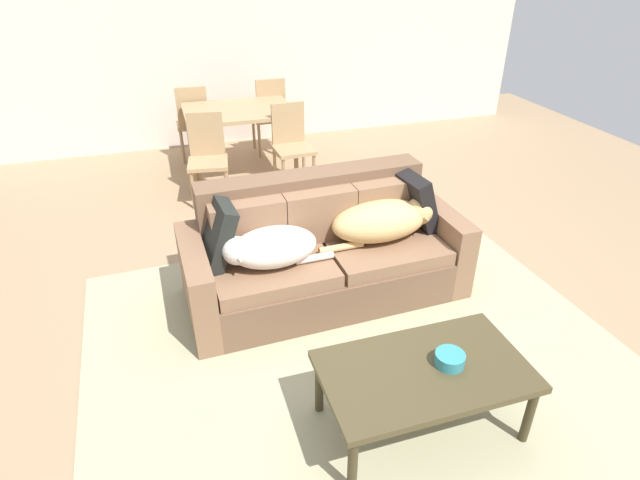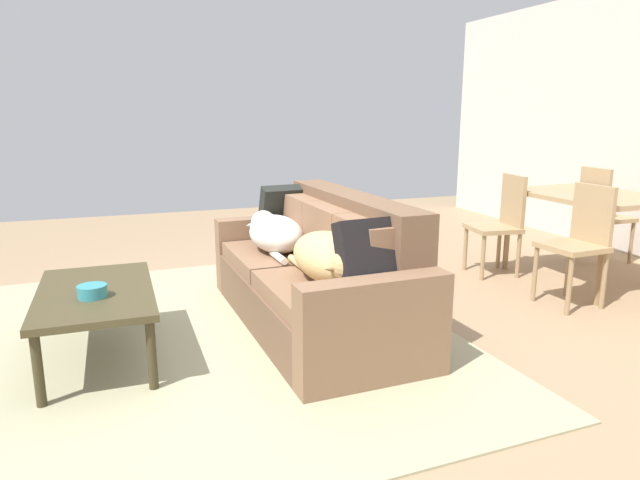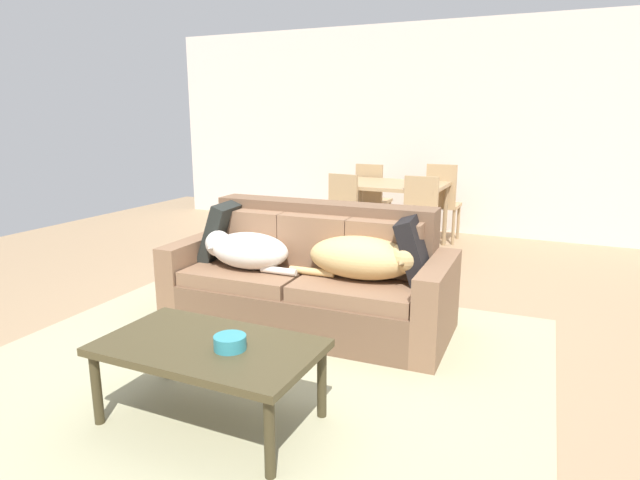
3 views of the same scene
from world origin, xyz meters
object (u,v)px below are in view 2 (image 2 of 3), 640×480
object	(u,v)px
dog_on_right_cushion	(332,258)
coffee_table	(96,298)
couch	(319,276)
dining_chair_near_left	(501,220)
dining_chair_near_right	(580,239)
throw_pillow_by_right_arm	(378,260)
dining_table	(591,202)
dog_on_left_cushion	(274,233)
dining_chair_far_left	(601,211)
throw_pillow_by_left_arm	(288,213)
bowl_on_coffee_table	(92,291)

from	to	relation	value
dog_on_right_cushion	coffee_table	world-z (taller)	dog_on_right_cushion
couch	dog_on_right_cushion	world-z (taller)	couch
dining_chair_near_left	dining_chair_near_right	size ratio (longest dim) A/B	0.98
throw_pillow_by_right_arm	dining_table	distance (m)	2.64
dog_on_left_cushion	dining_chair_far_left	distance (m)	3.35
coffee_table	dining_chair_near_right	distance (m)	3.42
dog_on_right_cushion	dining_table	distance (m)	2.69
throw_pillow_by_left_arm	dining_table	size ratio (longest dim) A/B	0.39
dining_chair_near_left	coffee_table	bearing A→B (deg)	-69.63
dog_on_left_cushion	bowl_on_coffee_table	size ratio (longest dim) A/B	4.80
bowl_on_coffee_table	dining_chair_near_left	distance (m)	3.51
couch	dog_on_left_cushion	xyz separation A→B (m)	(-0.44, -0.19, 0.23)
throw_pillow_by_left_arm	bowl_on_coffee_table	distance (m)	1.79
couch	throw_pillow_by_right_arm	world-z (taller)	couch
dining_chair_near_right	bowl_on_coffee_table	bearing A→B (deg)	-93.33
dining_table	throw_pillow_by_right_arm	bearing A→B (deg)	-68.97
throw_pillow_by_right_arm	bowl_on_coffee_table	size ratio (longest dim) A/B	2.86
throw_pillow_by_left_arm	throw_pillow_by_right_arm	bearing A→B (deg)	1.96
couch	throw_pillow_by_right_arm	xyz separation A→B (m)	(0.77, 0.07, 0.30)
dog_on_right_cushion	throw_pillow_by_left_arm	size ratio (longest dim) A/B	1.98
dining_chair_near_left	dining_chair_far_left	world-z (taller)	dining_chair_far_left
dog_on_left_cushion	throw_pillow_by_right_arm	xyz separation A→B (m)	(1.21, 0.26, 0.07)
dog_on_left_cushion	coffee_table	bearing A→B (deg)	-67.73
couch	dog_on_right_cushion	size ratio (longest dim) A/B	2.27
couch	dog_on_right_cushion	distance (m)	0.52
throw_pillow_by_right_arm	dining_table	world-z (taller)	throw_pillow_by_right_arm
throw_pillow_by_left_arm	throw_pillow_by_right_arm	world-z (taller)	throw_pillow_by_left_arm
couch	dining_chair_near_left	size ratio (longest dim) A/B	2.34
dining_chair_far_left	bowl_on_coffee_table	bearing A→B (deg)	102.13
bowl_on_coffee_table	dining_table	xyz separation A→B (m)	(-0.43, 3.97, 0.22)
throw_pillow_by_left_arm	dining_chair_near_left	xyz separation A→B (m)	(0.16, 1.95, -0.16)
coffee_table	dining_chair_far_left	bearing A→B (deg)	99.37
throw_pillow_by_right_arm	dining_chair_near_left	distance (m)	2.35
dog_on_right_cushion	dining_chair_near_left	world-z (taller)	dining_chair_near_left
dog_on_right_cushion	bowl_on_coffee_table	world-z (taller)	dog_on_right_cushion
dining_chair_near_right	dining_chair_near_left	bearing A→B (deg)	178.70
dog_on_left_cushion	dining_chair_near_right	xyz separation A→B (m)	(0.73, 2.18, -0.06)
dog_on_left_cushion	dining_chair_near_right	bearing A→B (deg)	69.57
dining_chair_near_left	dining_chair_far_left	size ratio (longest dim) A/B	0.97
throw_pillow_by_right_arm	dining_table	bearing A→B (deg)	111.03
throw_pillow_by_left_arm	coffee_table	xyz separation A→B (m)	(0.89, -1.44, -0.26)
throw_pillow_by_right_arm	couch	bearing A→B (deg)	-174.82
coffee_table	dining_chair_far_left	xyz separation A→B (m)	(-0.76, 4.58, 0.12)
dining_chair_near_right	throw_pillow_by_left_arm	bearing A→B (deg)	-121.04
dining_chair_near_left	dining_chair_near_right	bearing A→B (deg)	9.69
bowl_on_coffee_table	dining_chair_far_left	world-z (taller)	dining_chair_far_left
throw_pillow_by_right_arm	bowl_on_coffee_table	xyz separation A→B (m)	(-0.52, -1.50, -0.17)
bowl_on_coffee_table	dining_chair_near_right	bearing A→B (deg)	89.44
throw_pillow_by_right_arm	coffee_table	size ratio (longest dim) A/B	0.41
coffee_table	bowl_on_coffee_table	size ratio (longest dim) A/B	6.91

